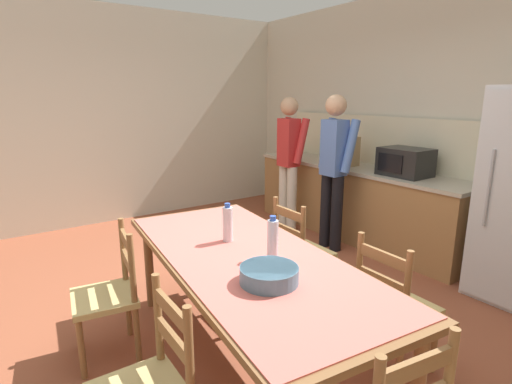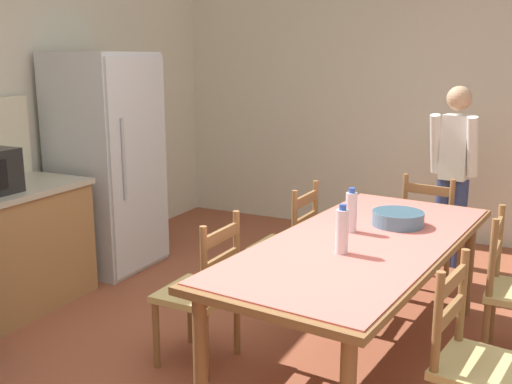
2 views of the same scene
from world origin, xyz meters
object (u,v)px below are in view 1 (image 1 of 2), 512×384
object	(u,v)px
dining_table	(247,265)
bottle_near_centre	(228,224)
chair_side_far_left	(300,252)
person_at_counter	(334,165)
serving_bowl	(269,274)
paper_bag	(348,151)
person_at_sink	(289,157)
bottle_off_centre	(273,238)
chair_side_near_left	(110,295)
chair_side_far_right	(393,307)
microwave	(405,162)

from	to	relation	value
dining_table	bottle_near_centre	xyz separation A→B (m)	(-0.28, 0.03, 0.19)
chair_side_far_left	person_at_counter	xyz separation A→B (m)	(-0.73, 1.11, 0.54)
serving_bowl	chair_side_far_left	size ratio (longest dim) A/B	0.35
paper_bag	chair_side_far_left	world-z (taller)	paper_bag
dining_table	chair_side_far_left	bearing A→B (deg)	117.29
serving_bowl	person_at_sink	distance (m)	3.14
bottle_near_centre	bottle_off_centre	distance (m)	0.42
paper_bag	bottle_off_centre	distance (m)	2.80
chair_side_near_left	person_at_sink	bearing A→B (deg)	125.64
bottle_off_centre	person_at_sink	size ratio (longest dim) A/B	0.16
bottle_off_centre	chair_side_far_left	xyz separation A→B (m)	(-0.55, 0.72, -0.44)
dining_table	serving_bowl	xyz separation A→B (m)	(0.39, -0.11, 0.12)
serving_bowl	chair_side_far_right	size ratio (longest dim) A/B	0.35
microwave	bottle_near_centre	xyz separation A→B (m)	(0.32, -2.42, -0.16)
serving_bowl	chair_side_near_left	bearing A→B (deg)	-148.23
microwave	person_at_sink	xyz separation A→B (m)	(-1.36, -0.50, -0.07)
microwave	dining_table	distance (m)	2.55
bottle_off_centre	serving_bowl	size ratio (longest dim) A/B	0.84
person_at_sink	person_at_counter	bearing A→B (deg)	-91.39
serving_bowl	bottle_off_centre	bearing A→B (deg)	139.83
bottle_near_centre	serving_bowl	distance (m)	0.69
dining_table	microwave	bearing A→B (deg)	103.87
bottle_near_centre	person_at_counter	world-z (taller)	person_at_counter
paper_bag	person_at_sink	xyz separation A→B (m)	(-0.56, -0.49, -0.10)
person_at_sink	chair_side_near_left	bearing A→B (deg)	-152.67
chair_side_far_left	person_at_sink	distance (m)	1.98
serving_bowl	person_at_sink	bearing A→B (deg)	138.75
dining_table	bottle_near_centre	world-z (taller)	bottle_near_centre
paper_bag	person_at_sink	bearing A→B (deg)	-138.56
person_at_sink	dining_table	bearing A→B (deg)	-134.78
serving_bowl	person_at_counter	distance (m)	2.57
dining_table	chair_side_far_left	distance (m)	0.96
bottle_off_centre	chair_side_far_left	world-z (taller)	bottle_off_centre
serving_bowl	person_at_sink	xyz separation A→B (m)	(-2.36, 2.07, 0.15)
serving_bowl	chair_side_near_left	size ratio (longest dim) A/B	0.35
bottle_near_centre	paper_bag	bearing A→B (deg)	115.07
serving_bowl	paper_bag	bearing A→B (deg)	125.14
chair_side_far_left	paper_bag	bearing A→B (deg)	-57.68
chair_side_near_left	person_at_counter	bearing A→B (deg)	110.32
bottle_off_centre	serving_bowl	distance (m)	0.35
bottle_near_centre	serving_bowl	world-z (taller)	bottle_near_centre
paper_bag	serving_bowl	bearing A→B (deg)	-54.86
paper_bag	microwave	bearing A→B (deg)	0.54
microwave	chair_side_near_left	bearing A→B (deg)	-89.68
paper_bag	serving_bowl	xyz separation A→B (m)	(1.80, -2.56, -0.26)
chair_side_near_left	person_at_counter	size ratio (longest dim) A/B	0.52
bottle_off_centre	chair_side_near_left	distance (m)	1.18
person_at_counter	microwave	bearing A→B (deg)	-46.52
bottle_off_centre	dining_table	bearing A→B (deg)	-139.24
paper_bag	bottle_near_centre	bearing A→B (deg)	-64.93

